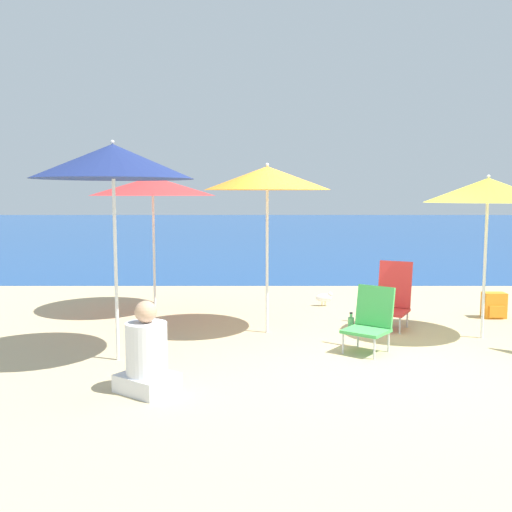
% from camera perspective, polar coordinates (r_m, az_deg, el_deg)
% --- Properties ---
extents(ground_plane, '(60.00, 60.00, 0.00)m').
position_cam_1_polar(ground_plane, '(6.66, 10.11, -9.38)').
color(ground_plane, '#C6B284').
extents(sea_water, '(60.00, 40.00, 0.01)m').
position_cam_1_polar(sea_water, '(31.06, 2.24, 2.85)').
color(sea_water, '#19478C').
rests_on(sea_water, ground).
extents(beach_umbrella_red, '(1.87, 1.87, 2.08)m').
position_cam_1_polar(beach_umbrella_red, '(8.65, -10.15, 6.88)').
color(beach_umbrella_red, white).
rests_on(beach_umbrella_red, ground).
extents(beach_umbrella_yellow, '(1.51, 1.51, 2.01)m').
position_cam_1_polar(beach_umbrella_yellow, '(7.48, 22.33, 6.09)').
color(beach_umbrella_yellow, white).
rests_on(beach_umbrella_yellow, ground).
extents(beach_umbrella_orange, '(1.60, 1.60, 2.17)m').
position_cam_1_polar(beach_umbrella_orange, '(7.22, 1.28, 7.77)').
color(beach_umbrella_orange, white).
rests_on(beach_umbrella_orange, ground).
extents(beach_umbrella_navy, '(1.68, 1.68, 2.33)m').
position_cam_1_polar(beach_umbrella_navy, '(6.18, -13.97, 9.13)').
color(beach_umbrella_navy, white).
rests_on(beach_umbrella_navy, ground).
extents(beach_chair_green, '(0.65, 0.66, 0.73)m').
position_cam_1_polar(beach_chair_green, '(6.63, 11.53, -6.18)').
color(beach_chair_green, silver).
rests_on(beach_chair_green, ground).
extents(beach_chair_red, '(0.65, 0.70, 0.88)m').
position_cam_1_polar(beach_chair_red, '(7.85, 13.63, -3.99)').
color(beach_chair_red, silver).
rests_on(beach_chair_red, ground).
extents(person_seated_near, '(0.63, 0.62, 0.83)m').
position_cam_1_polar(person_seated_near, '(5.29, -10.74, -9.80)').
color(person_seated_near, silver).
rests_on(person_seated_near, ground).
extents(backpack_orange, '(0.31, 0.23, 0.37)m').
position_cam_1_polar(backpack_orange, '(8.94, 22.84, -4.59)').
color(backpack_orange, orange).
rests_on(backpack_orange, ground).
extents(water_bottle, '(0.08, 0.08, 0.23)m').
position_cam_1_polar(water_bottle, '(7.65, 9.61, -6.62)').
color(water_bottle, '#4CB266').
rests_on(water_bottle, ground).
extents(seagull, '(0.27, 0.11, 0.23)m').
position_cam_1_polar(seagull, '(9.19, 6.97, -4.13)').
color(seagull, gold).
rests_on(seagull, ground).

